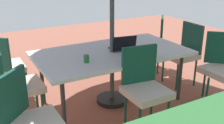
{
  "coord_description": "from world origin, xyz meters",
  "views": [
    {
      "loc": [
        1.71,
        3.01,
        1.88
      ],
      "look_at": [
        0.0,
        0.0,
        0.6
      ],
      "focal_mm": 43.64,
      "sensor_mm": 36.0,
      "label": 1
    }
  ],
  "objects_px": {
    "chair_east": "(16,83)",
    "chair_northwest": "(222,65)",
    "dining_table": "(112,55)",
    "chair_west": "(184,51)",
    "chair_north": "(145,85)",
    "cup": "(86,59)",
    "chair_northeast": "(28,118)",
    "laptop": "(123,47)",
    "chair_southeast": "(3,65)",
    "chair_southwest": "(153,40)"
  },
  "relations": [
    {
      "from": "chair_west",
      "to": "laptop",
      "type": "xyz_separation_m",
      "value": [
        1.14,
        0.01,
        0.24
      ]
    },
    {
      "from": "chair_northeast",
      "to": "cup",
      "type": "distance_m",
      "value": 1.05
    },
    {
      "from": "chair_east",
      "to": "cup",
      "type": "distance_m",
      "value": 0.86
    },
    {
      "from": "chair_northeast",
      "to": "laptop",
      "type": "xyz_separation_m",
      "value": [
        -1.48,
        -0.77,
        0.24
      ]
    },
    {
      "from": "chair_west",
      "to": "chair_northeast",
      "type": "bearing_deg",
      "value": -70.42
    },
    {
      "from": "chair_southeast",
      "to": "chair_southwest",
      "type": "bearing_deg",
      "value": -138.62
    },
    {
      "from": "dining_table",
      "to": "cup",
      "type": "height_order",
      "value": "cup"
    },
    {
      "from": "chair_northwest",
      "to": "chair_east",
      "type": "bearing_deg",
      "value": -155.38
    },
    {
      "from": "cup",
      "to": "chair_northeast",
      "type": "bearing_deg",
      "value": 34.23
    },
    {
      "from": "chair_northwest",
      "to": "laptop",
      "type": "bearing_deg",
      "value": -170.59
    },
    {
      "from": "chair_southwest",
      "to": "chair_northwest",
      "type": "relative_size",
      "value": 1.0
    },
    {
      "from": "chair_northwest",
      "to": "chair_west",
      "type": "bearing_deg",
      "value": 132.04
    },
    {
      "from": "chair_northeast",
      "to": "chair_southeast",
      "type": "bearing_deg",
      "value": 43.87
    },
    {
      "from": "chair_east",
      "to": "chair_northeast",
      "type": "height_order",
      "value": "same"
    },
    {
      "from": "chair_southwest",
      "to": "cup",
      "type": "height_order",
      "value": "chair_southwest"
    },
    {
      "from": "chair_southwest",
      "to": "cup",
      "type": "distance_m",
      "value": 1.97
    },
    {
      "from": "chair_north",
      "to": "chair_northeast",
      "type": "height_order",
      "value": "same"
    },
    {
      "from": "chair_west",
      "to": "dining_table",
      "type": "bearing_deg",
      "value": -87.39
    },
    {
      "from": "chair_north",
      "to": "chair_west",
      "type": "distance_m",
      "value": 1.48
    },
    {
      "from": "chair_southeast",
      "to": "laptop",
      "type": "bearing_deg",
      "value": -165.82
    },
    {
      "from": "chair_southeast",
      "to": "chair_northeast",
      "type": "height_order",
      "value": "same"
    },
    {
      "from": "chair_west",
      "to": "chair_east",
      "type": "distance_m",
      "value": 2.55
    },
    {
      "from": "chair_east",
      "to": "chair_northeast",
      "type": "distance_m",
      "value": 0.84
    },
    {
      "from": "chair_north",
      "to": "chair_northeast",
      "type": "xyz_separation_m",
      "value": [
        1.33,
        0.05,
        0.0
      ]
    },
    {
      "from": "chair_east",
      "to": "chair_northwest",
      "type": "bearing_deg",
      "value": -103.77
    },
    {
      "from": "chair_southwest",
      "to": "chair_southeast",
      "type": "xyz_separation_m",
      "value": [
        2.54,
        -0.03,
        0.0
      ]
    },
    {
      "from": "chair_east",
      "to": "chair_northwest",
      "type": "xyz_separation_m",
      "value": [
        -2.56,
        0.79,
        0.0
      ]
    },
    {
      "from": "dining_table",
      "to": "chair_northeast",
      "type": "bearing_deg",
      "value": 30.95
    },
    {
      "from": "chair_northeast",
      "to": "chair_north",
      "type": "bearing_deg",
      "value": -42.93
    },
    {
      "from": "chair_southwest",
      "to": "chair_east",
      "type": "relative_size",
      "value": 1.0
    },
    {
      "from": "chair_northwest",
      "to": "laptop",
      "type": "xyz_separation_m",
      "value": [
        1.14,
        -0.72,
        0.24
      ]
    },
    {
      "from": "chair_west",
      "to": "cup",
      "type": "xyz_separation_m",
      "value": [
        1.77,
        0.21,
        0.24
      ]
    },
    {
      "from": "chair_southwest",
      "to": "chair_east",
      "type": "xyz_separation_m",
      "value": [
        2.5,
        0.67,
        0.0
      ]
    },
    {
      "from": "chair_north",
      "to": "chair_west",
      "type": "height_order",
      "value": "same"
    },
    {
      "from": "chair_north",
      "to": "cup",
      "type": "bearing_deg",
      "value": 139.8
    },
    {
      "from": "chair_west",
      "to": "chair_northeast",
      "type": "height_order",
      "value": "same"
    },
    {
      "from": "laptop",
      "to": "chair_northwest",
      "type": "bearing_deg",
      "value": 158.12
    },
    {
      "from": "chair_north",
      "to": "chair_southeast",
      "type": "xyz_separation_m",
      "value": [
        1.3,
        -1.49,
        0.0
      ]
    },
    {
      "from": "chair_northeast",
      "to": "chair_northwest",
      "type": "xyz_separation_m",
      "value": [
        -2.62,
        -0.05,
        0.0
      ]
    },
    {
      "from": "chair_northeast",
      "to": "dining_table",
      "type": "bearing_deg",
      "value": -14.19
    },
    {
      "from": "cup",
      "to": "chair_northwest",
      "type": "bearing_deg",
      "value": 163.6
    },
    {
      "from": "chair_west",
      "to": "chair_east",
      "type": "xyz_separation_m",
      "value": [
        2.55,
        -0.06,
        0.0
      ]
    },
    {
      "from": "chair_east",
      "to": "laptop",
      "type": "xyz_separation_m",
      "value": [
        -1.42,
        0.07,
        0.24
      ]
    },
    {
      "from": "chair_north",
      "to": "chair_east",
      "type": "relative_size",
      "value": 1.0
    },
    {
      "from": "chair_northeast",
      "to": "chair_northwest",
      "type": "bearing_deg",
      "value": -44.02
    },
    {
      "from": "chair_west",
      "to": "chair_northwest",
      "type": "bearing_deg",
      "value": 3.21
    },
    {
      "from": "chair_east",
      "to": "chair_northwest",
      "type": "relative_size",
      "value": 1.0
    },
    {
      "from": "dining_table",
      "to": "chair_west",
      "type": "bearing_deg",
      "value": 179.66
    },
    {
      "from": "chair_west",
      "to": "laptop",
      "type": "height_order",
      "value": "chair_west"
    },
    {
      "from": "dining_table",
      "to": "chair_north",
      "type": "distance_m",
      "value": 0.75
    }
  ]
}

